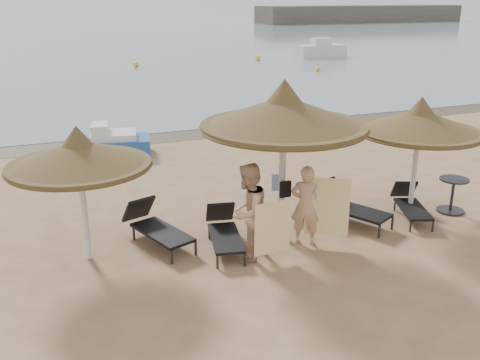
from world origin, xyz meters
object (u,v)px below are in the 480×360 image
object	(u,v)px
lounger_near_left	(224,230)
lounger_far_left	(155,226)
person_left	(248,205)
palapa_center	(284,113)
lounger_far_right	(410,203)
side_table	(452,196)
palapa_right	(420,122)
lounger_near_right	(343,204)
person_right	(306,199)
pedal_boat	(113,143)
palapa_left	(79,154)

from	to	relation	value
lounger_near_left	lounger_far_left	bearing A→B (deg)	163.64
lounger_near_left	person_left	world-z (taller)	person_left
palapa_center	lounger_far_right	xyz separation A→B (m)	(3.21, -0.09, -2.30)
side_table	lounger_near_left	bearing A→B (deg)	177.60
lounger_near_left	lounger_far_right	size ratio (longest dim) A/B	1.08
palapa_center	person_left	xyz separation A→B (m)	(-1.01, -0.64, -1.52)
lounger_near_left	palapa_right	bearing A→B (deg)	11.20
palapa_center	lounger_near_left	bearing A→B (deg)	178.81
lounger_near_left	side_table	distance (m)	5.55
lounger_near_right	person_right	world-z (taller)	person_right
lounger_far_left	pedal_boat	xyz separation A→B (m)	(0.20, 6.71, 0.01)
lounger_far_left	person_right	distance (m)	3.09
palapa_left	lounger_near_right	xyz separation A→B (m)	(5.50, -0.24, -1.69)
palapa_left	palapa_center	size ratio (longest dim) A/B	0.79
lounger_far_left	lounger_near_left	distance (m)	1.41
side_table	person_left	size ratio (longest dim) A/B	0.37
palapa_left	palapa_center	xyz separation A→B (m)	(3.85, -0.48, 0.54)
palapa_left	side_table	size ratio (longest dim) A/B	3.26
side_table	pedal_boat	size ratio (longest dim) A/B	0.34
palapa_right	lounger_far_left	world-z (taller)	palapa_right
palapa_center	lounger_near_left	world-z (taller)	palapa_center
person_left	lounger_near_right	bearing A→B (deg)	159.53
lounger_near_left	lounger_far_right	bearing A→B (deg)	10.24
lounger_near_right	lounger_far_right	world-z (taller)	lounger_near_right
palapa_right	person_right	distance (m)	3.24
person_right	pedal_boat	distance (m)	8.29
palapa_right	lounger_far_left	bearing A→B (deg)	173.02
palapa_center	lounger_near_right	world-z (taller)	palapa_center
person_right	pedal_boat	xyz separation A→B (m)	(-2.61, 7.85, -0.58)
lounger_far_left	lounger_near_right	size ratio (longest dim) A/B	0.97
palapa_center	lounger_far_left	bearing A→B (deg)	164.51
palapa_center	side_table	size ratio (longest dim) A/B	4.12
pedal_boat	palapa_left	bearing A→B (deg)	-92.01
palapa_right	side_table	size ratio (longest dim) A/B	3.42
palapa_left	lounger_far_right	world-z (taller)	palapa_left
palapa_left	lounger_far_left	distance (m)	2.19
person_right	lounger_far_left	bearing A→B (deg)	11.02
lounger_far_left	lounger_near_left	bearing A→B (deg)	-47.36
person_right	lounger_far_right	bearing A→B (deg)	-139.83
lounger_far_left	lounger_far_right	size ratio (longest dim) A/B	1.17
lounger_near_right	person_left	size ratio (longest dim) A/B	0.92
palapa_center	lounger_near_right	xyz separation A→B (m)	(1.66, 0.25, -2.23)
lounger_far_right	side_table	size ratio (longest dim) A/B	2.06
palapa_center	lounger_near_left	size ratio (longest dim) A/B	1.86
palapa_left	palapa_center	distance (m)	3.92
palapa_left	lounger_far_right	size ratio (longest dim) A/B	1.58
palapa_right	person_left	distance (m)	4.47
lounger_far_right	palapa_center	bearing A→B (deg)	-160.47
palapa_center	lounger_far_right	bearing A→B (deg)	-1.59
palapa_left	person_left	size ratio (longest dim) A/B	1.20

